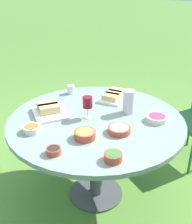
# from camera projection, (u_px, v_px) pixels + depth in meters

# --- Properties ---
(ground_plane) EXTENTS (40.00, 40.00, 0.00)m
(ground_plane) POSITION_uv_depth(u_px,v_px,m) (96.00, 193.00, 2.57)
(ground_plane) COLOR #5B8C38
(dining_table) EXTENTS (1.40, 1.40, 0.77)m
(dining_table) POSITION_uv_depth(u_px,v_px,m) (96.00, 129.00, 2.27)
(dining_table) COLOR #4C4C51
(dining_table) RESTS_ON ground_plane
(water_pitcher) EXTENTS (0.10, 0.10, 0.20)m
(water_pitcher) POSITION_uv_depth(u_px,v_px,m) (129.00, 102.00, 2.28)
(water_pitcher) COLOR silver
(water_pitcher) RESTS_ON dining_table
(wine_glass) EXTENTS (0.08, 0.08, 0.18)m
(wine_glass) POSITION_uv_depth(u_px,v_px,m) (88.00, 103.00, 2.19)
(wine_glass) COLOR silver
(wine_glass) RESTS_ON dining_table
(platter_bread_main) EXTENTS (0.31, 0.22, 0.07)m
(platter_bread_main) POSITION_uv_depth(u_px,v_px,m) (114.00, 96.00, 2.57)
(platter_bread_main) COLOR white
(platter_bread_main) RESTS_ON dining_table
(platter_charcuterie) EXTENTS (0.39, 0.39, 0.08)m
(platter_charcuterie) POSITION_uv_depth(u_px,v_px,m) (49.00, 110.00, 2.30)
(platter_charcuterie) COLOR white
(platter_charcuterie) RESTS_ON dining_table
(bowl_fries) EXTENTS (0.15, 0.15, 0.06)m
(bowl_fries) POSITION_uv_depth(u_px,v_px,m) (85.00, 134.00, 1.95)
(bowl_fries) COLOR #B74733
(bowl_fries) RESTS_ON dining_table
(bowl_salad) EXTENTS (0.11, 0.11, 0.05)m
(bowl_salad) POSITION_uv_depth(u_px,v_px,m) (113.00, 156.00, 1.72)
(bowl_salad) COLOR #B74733
(bowl_salad) RESTS_ON dining_table
(bowl_olives) EXTENTS (0.10, 0.10, 0.04)m
(bowl_olives) POSITION_uv_depth(u_px,v_px,m) (54.00, 150.00, 1.79)
(bowl_olives) COLOR #B74733
(bowl_olives) RESTS_ON dining_table
(bowl_dip_red) EXTENTS (0.16, 0.16, 0.04)m
(bowl_dip_red) POSITION_uv_depth(u_px,v_px,m) (157.00, 118.00, 2.19)
(bowl_dip_red) COLOR beige
(bowl_dip_red) RESTS_ON dining_table
(bowl_dip_cream) EXTENTS (0.16, 0.16, 0.04)m
(bowl_dip_cream) POSITION_uv_depth(u_px,v_px,m) (119.00, 129.00, 2.03)
(bowl_dip_cream) COLOR #B74733
(bowl_dip_cream) RESTS_ON dining_table
(bowl_roasted_veg) EXTENTS (0.13, 0.13, 0.05)m
(bowl_roasted_veg) POSITION_uv_depth(u_px,v_px,m) (32.00, 129.00, 2.04)
(bowl_roasted_veg) COLOR beige
(bowl_roasted_veg) RESTS_ON dining_table
(cup_water_near) EXTENTS (0.07, 0.07, 0.08)m
(cup_water_near) POSITION_uv_depth(u_px,v_px,m) (71.00, 89.00, 2.67)
(cup_water_near) COLOR silver
(cup_water_near) RESTS_ON dining_table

